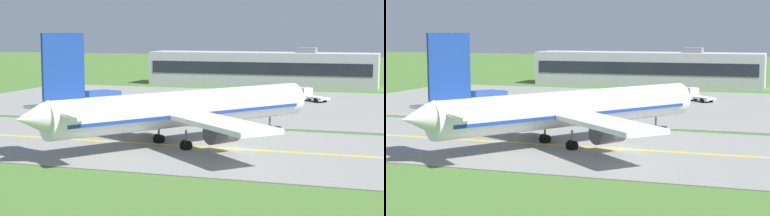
% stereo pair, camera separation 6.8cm
% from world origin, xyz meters
% --- Properties ---
extents(ground_plane, '(500.00, 500.00, 0.00)m').
position_xyz_m(ground_plane, '(0.00, 0.00, 0.00)').
color(ground_plane, '#47702D').
extents(taxiway_strip, '(240.00, 28.00, 0.10)m').
position_xyz_m(taxiway_strip, '(0.00, 0.00, 0.05)').
color(taxiway_strip, gray).
rests_on(taxiway_strip, ground).
extents(apron_pad, '(140.00, 52.00, 0.10)m').
position_xyz_m(apron_pad, '(10.00, 42.00, 0.05)').
color(apron_pad, gray).
rests_on(apron_pad, ground).
extents(taxiway_centreline, '(220.00, 0.60, 0.01)m').
position_xyz_m(taxiway_centreline, '(0.00, 0.00, 0.11)').
color(taxiway_centreline, yellow).
rests_on(taxiway_centreline, taxiway_strip).
extents(airplane_lead, '(28.92, 34.56, 12.70)m').
position_xyz_m(airplane_lead, '(-5.96, 0.73, 4.13)').
color(airplane_lead, white).
rests_on(airplane_lead, ground).
extents(service_truck_baggage, '(6.06, 5.19, 2.60)m').
position_xyz_m(service_truck_baggage, '(-17.97, 25.41, 1.53)').
color(service_truck_baggage, red).
rests_on(service_truck_baggage, ground).
extents(service_truck_fuel, '(5.40, 5.93, 2.60)m').
position_xyz_m(service_truck_fuel, '(-31.72, 33.11, 1.53)').
color(service_truck_fuel, '#264CA5').
rests_on(service_truck_fuel, ground).
extents(service_truck_catering, '(6.14, 5.79, 2.59)m').
position_xyz_m(service_truck_catering, '(1.27, 50.26, 1.18)').
color(service_truck_catering, silver).
rests_on(service_truck_catering, ground).
extents(terminal_building, '(52.37, 9.79, 8.89)m').
position_xyz_m(terminal_building, '(-14.01, 80.01, 3.87)').
color(terminal_building, '#B2B2B7').
rests_on(terminal_building, ground).
extents(traffic_cone_near_edge, '(0.44, 0.44, 0.60)m').
position_xyz_m(traffic_cone_near_edge, '(0.91, 12.15, 0.30)').
color(traffic_cone_near_edge, orange).
rests_on(traffic_cone_near_edge, ground).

